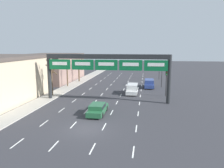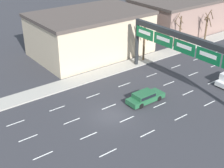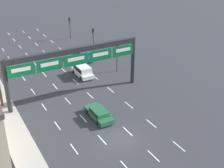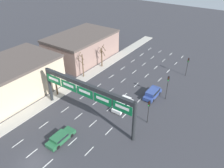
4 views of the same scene
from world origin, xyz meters
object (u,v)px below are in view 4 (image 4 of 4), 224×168
Objects in this scene: car_green at (60,138)px; tree_bare_third at (55,81)px; suv_blue at (153,93)px; suv_white at (123,104)px; sign_gantry at (86,92)px; traffic_light_mid_block at (149,108)px; tree_bare_closest at (102,56)px; tree_bare_second at (82,65)px; traffic_light_far_end at (168,83)px; traffic_light_near_gantry at (188,63)px.

tree_bare_third reaches higher than car_green.
suv_white is at bearing -114.95° from suv_blue.
sign_gantry is 10.05m from tree_bare_third.
tree_bare_closest reaches higher than traffic_light_mid_block.
suv_white is 0.84× the size of tree_bare_closest.
tree_bare_second is 0.95× the size of tree_bare_third.
traffic_light_far_end is (5.45, 7.16, 2.65)m from suv_white.
suv_white is at bearing 16.63° from tree_bare_third.
traffic_light_near_gantry is at bearing 77.91° from suv_blue.
suv_white reaches higher than car_green.
car_green is (-6.42, -18.77, -0.23)m from suv_blue.
traffic_light_near_gantry is at bearing 90.02° from traffic_light_mid_block.
traffic_light_mid_block is 0.87× the size of traffic_light_far_end.
tree_bare_second is at bearing -94.52° from tree_bare_closest.
suv_white is 0.82× the size of tree_bare_second.
traffic_light_mid_block reaches higher than suv_blue.
suv_blue is 0.95× the size of traffic_light_far_end.
suv_white is 6.13m from traffic_light_mid_block.
sign_gantry is 3.86× the size of car_green.
traffic_light_near_gantry is 0.80× the size of tree_bare_closest.
tree_bare_closest reaches higher than traffic_light_far_end.
tree_bare_second is (-10.10, 10.51, -2.32)m from sign_gantry.
suv_white is 19.61m from traffic_light_near_gantry.
suv_white is at bearing 59.18° from sign_gantry.
car_green is at bearing -128.73° from traffic_light_mid_block.
traffic_light_near_gantry is at bearing 50.38° from tree_bare_third.
suv_white is at bearing 74.45° from car_green.
tree_bare_closest is at bearing 146.57° from traffic_light_mid_block.
suv_blue is 1.09× the size of traffic_light_mid_block.
sign_gantry reaches higher than tree_bare_third.
traffic_light_mid_block is (5.61, -1.09, 2.23)m from suv_white.
suv_blue is at bearing -102.09° from traffic_light_near_gantry.
tree_bare_third reaches higher than suv_white.
tree_bare_third is at bearing -163.37° from suv_white.
sign_gantry is 3.85× the size of suv_blue.
tree_bare_second is at bearing 163.38° from traffic_light_mid_block.
traffic_light_far_end is at bearing -90.74° from traffic_light_near_gantry.
traffic_light_near_gantry is (5.60, 18.66, 2.24)m from suv_white.
traffic_light_near_gantry is 19.76m from traffic_light_mid_block.
traffic_light_mid_block is 20.05m from tree_bare_second.
car_green is 0.95× the size of traffic_light_far_end.
suv_blue is 3.73m from traffic_light_far_end.
tree_bare_second is at bearing -172.49° from traffic_light_far_end.
car_green is 25.63m from tree_bare_closest.
tree_bare_third is (-13.09, -3.91, 2.27)m from suv_white.
sign_gantry is at bearing -46.14° from tree_bare_second.
tree_bare_closest is (-16.06, 4.86, 2.10)m from suv_blue.
sign_gantry reaches higher than traffic_light_near_gantry.
traffic_light_near_gantry is (2.63, 12.28, 2.26)m from suv_blue.
tree_bare_closest is 15.16m from tree_bare_third.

